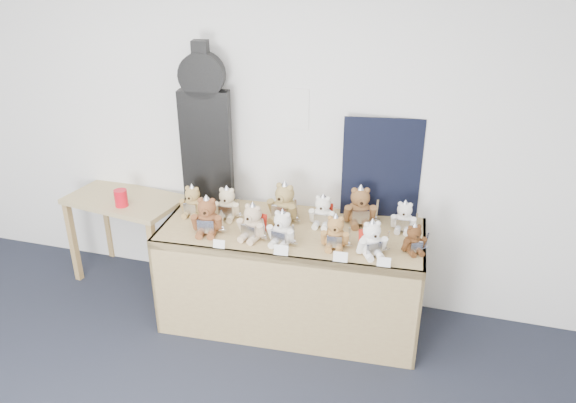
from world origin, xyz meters
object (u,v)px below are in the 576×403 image
(teddy_front_end, at_px, (414,240))
(teddy_back_far_left, at_px, (193,202))
(red_cup, at_px, (121,198))
(teddy_front_far_right, at_px, (372,240))
(teddy_front_far_left, at_px, (207,217))
(teddy_front_centre, at_px, (282,229))
(teddy_back_left, at_px, (227,204))
(teddy_back_centre_left, at_px, (284,204))
(teddy_back_right, at_px, (360,207))
(display_table, at_px, (290,254))
(teddy_front_right, at_px, (335,233))
(guitar_case, at_px, (205,127))
(teddy_back_centre_right, at_px, (323,212))
(teddy_back_end, at_px, (404,218))
(side_table, at_px, (126,212))
(teddy_front_left, at_px, (253,223))

(teddy_front_end, xyz_separation_m, teddy_back_far_left, (-1.62, 0.10, 0.01))
(red_cup, xyz_separation_m, teddy_front_far_right, (1.97, -0.23, 0.06))
(teddy_front_far_left, relative_size, teddy_front_centre, 1.11)
(teddy_front_far_right, bearing_deg, teddy_back_left, 139.59)
(teddy_back_centre_left, bearing_deg, teddy_back_left, -156.19)
(teddy_front_far_right, relative_size, teddy_back_right, 0.85)
(teddy_front_far_left, bearing_deg, teddy_back_far_left, 122.89)
(display_table, xyz_separation_m, teddy_front_far_left, (-0.55, -0.14, 0.29))
(teddy_front_right, bearing_deg, teddy_back_far_left, 163.79)
(guitar_case, height_order, teddy_back_centre_right, guitar_case)
(teddy_back_centre_left, bearing_deg, teddy_front_far_right, -9.89)
(guitar_case, bearing_deg, teddy_front_centre, -43.05)
(display_table, xyz_separation_m, guitar_case, (-0.75, 0.34, 0.77))
(teddy_front_far_left, bearing_deg, teddy_front_end, -5.20)
(teddy_back_right, bearing_deg, teddy_front_centre, -152.38)
(teddy_back_left, bearing_deg, teddy_back_end, 0.17)
(teddy_front_end, height_order, teddy_back_end, teddy_back_end)
(teddy_back_right, height_order, teddy_back_end, teddy_back_right)
(teddy_front_end, xyz_separation_m, teddy_back_centre_right, (-0.66, 0.20, 0.01))
(guitar_case, xyz_separation_m, red_cup, (-0.64, -0.23, -0.55))
(side_table, height_order, teddy_back_left, teddy_back_left)
(teddy_front_right, bearing_deg, teddy_back_right, 68.57)
(teddy_back_centre_left, xyz_separation_m, teddy_back_right, (0.53, 0.10, -0.00))
(teddy_front_right, bearing_deg, teddy_front_far_left, 176.22)
(teddy_front_centre, height_order, teddy_back_left, teddy_front_centre)
(side_table, height_order, teddy_front_centre, teddy_front_centre)
(teddy_front_left, height_order, teddy_back_left, teddy_front_left)
(display_table, xyz_separation_m, teddy_back_far_left, (-0.77, 0.09, 0.27))
(teddy_back_centre_left, bearing_deg, teddy_back_centre_right, 15.91)
(display_table, relative_size, teddy_front_centre, 7.00)
(teddy_front_centre, relative_size, teddy_back_end, 1.11)
(teddy_front_right, bearing_deg, side_table, 162.51)
(teddy_front_left, bearing_deg, guitar_case, 150.18)
(red_cup, relative_size, teddy_back_centre_left, 0.41)
(side_table, height_order, teddy_front_left, teddy_front_left)
(teddy_front_left, bearing_deg, teddy_back_left, 151.55)
(teddy_front_far_right, bearing_deg, teddy_back_centre_left, 127.55)
(teddy_front_end, relative_size, teddy_back_left, 0.83)
(teddy_front_right, height_order, teddy_back_centre_left, teddy_back_centre_left)
(teddy_front_right, height_order, teddy_front_end, teddy_front_right)
(teddy_back_right, relative_size, teddy_back_end, 1.30)
(teddy_front_right, bearing_deg, teddy_back_left, 159.27)
(teddy_back_centre_right, bearing_deg, teddy_back_far_left, -173.76)
(teddy_front_end, bearing_deg, teddy_back_far_left, 146.14)
(teddy_back_right, bearing_deg, teddy_front_far_right, -86.72)
(teddy_back_left, bearing_deg, guitar_case, 129.67)
(teddy_front_far_left, distance_m, teddy_front_end, 1.41)
(side_table, xyz_separation_m, teddy_back_far_left, (0.69, -0.15, 0.25))
(guitar_case, xyz_separation_m, teddy_front_centre, (0.73, -0.48, -0.49))
(teddy_back_far_left, bearing_deg, teddy_front_right, -9.69)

